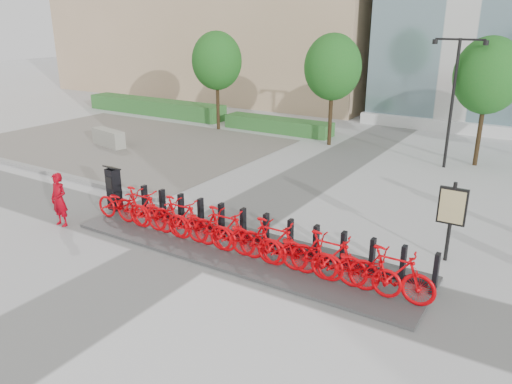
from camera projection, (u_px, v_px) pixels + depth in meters
The scene contains 27 objects.
ground at pixel (195, 243), 13.37m from camera, with size 120.00×120.00×0.00m, color silver.
gravel_patch at pixel (123, 143), 23.98m from camera, with size 14.00×14.00×0.00m, color #504D49.
curb at pixel (28, 167), 19.88m from camera, with size 14.00×0.25×0.15m, color gray.
hedge_a at pixel (155, 107), 31.03m from camera, with size 10.00×1.40×0.90m, color #2C692E.
hedge_b at pixel (278, 125), 26.31m from camera, with size 6.00×1.20×0.70m, color #2C692E.
tree_0 at pixel (217, 61), 25.78m from camera, with size 2.60×2.60×5.10m.
tree_1 at pixel (333, 67), 22.52m from camera, with size 2.60×2.60×5.10m.
tree_2 at pixel (488, 76), 19.25m from camera, with size 2.60×2.60×5.10m.
streetlamp at pixel (454, 89), 19.11m from camera, with size 2.00×0.20×5.00m.
dock_pad at pixel (241, 249), 12.94m from camera, with size 9.60×2.40×0.08m, color #3E3E3E.
dock_rail_posts at pixel (265, 230), 12.96m from camera, with size 8.74×0.50×0.85m, color black, non-canonical shape.
bike_0 at pixel (122, 205), 14.44m from camera, with size 0.69×1.97×1.03m, color #CD0007.
bike_1 at pixel (140, 208), 14.06m from camera, with size 0.54×1.91×1.15m, color #CD0007.
bike_2 at pixel (160, 215), 13.72m from camera, with size 0.69×1.97×1.03m, color #CD0007.
bike_3 at pixel (180, 218), 13.34m from camera, with size 0.54×1.91×1.15m, color #CD0007.
bike_4 at pixel (201, 226), 12.99m from camera, with size 0.69×1.97×1.03m, color #CD0007.
bike_5 at pixel (223, 230), 12.61m from camera, with size 0.54×1.91×1.15m, color #CD0007.
bike_6 at pixel (247, 238), 12.27m from camera, with size 0.69×1.97×1.03m, color #CD0007.
bike_7 at pixel (273, 242), 11.89m from camera, with size 0.54×1.91×1.15m, color #CD0007.
bike_8 at pixel (299, 252), 11.55m from camera, with size 0.69×1.97×1.03m, color #CD0007.
bike_9 at pixel (328, 257), 11.17m from camera, with size 0.54×1.91×1.15m, color #CD0007.
bike_10 at pixel (358, 267), 10.82m from camera, with size 0.69×1.97×1.03m, color #CD0007.
bike_11 at pixel (391, 274), 10.44m from camera, with size 0.54×1.91×1.15m, color #CD0007.
kiosk at pixel (114, 188), 15.30m from camera, with size 0.47×0.41×1.43m.
worker_red at pixel (59, 200), 14.29m from camera, with size 0.57×0.38×1.58m, color #99000E.
jersey_barrier at pixel (109, 138), 23.30m from camera, with size 2.02×0.55×0.78m, color gray.
map_sign at pixel (452, 210), 12.00m from camera, with size 0.67×0.12×2.04m.
Camera 1 is at (7.86, -9.42, 5.73)m, focal length 35.00 mm.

